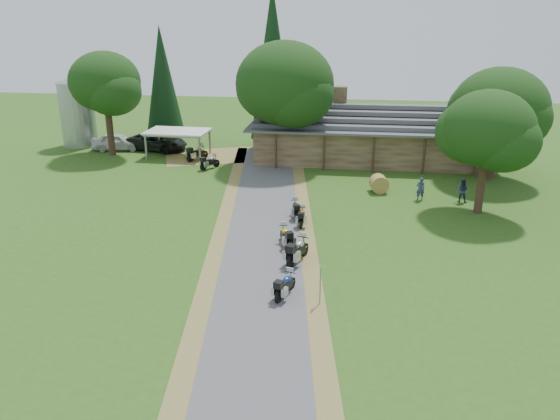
# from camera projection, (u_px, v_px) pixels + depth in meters

# --- Properties ---
(ground) EXTENTS (120.00, 120.00, 0.00)m
(ground) POSITION_uv_depth(u_px,v_px,m) (260.00, 273.00, 27.27)
(ground) COLOR #2B5317
(ground) RESTS_ON ground
(driveway) EXTENTS (51.95, 51.95, 0.00)m
(driveway) POSITION_uv_depth(u_px,v_px,m) (263.00, 242.00, 31.07)
(driveway) COLOR #47474A
(driveway) RESTS_ON ground
(lodge) EXTENTS (21.40, 9.40, 4.90)m
(lodge) POSITION_uv_depth(u_px,v_px,m) (373.00, 132.00, 48.04)
(lodge) COLOR brown
(lodge) RESTS_ON ground
(silo) EXTENTS (3.64, 3.64, 6.64)m
(silo) POSITION_uv_depth(u_px,v_px,m) (77.00, 112.00, 52.62)
(silo) COLOR gray
(silo) RESTS_ON ground
(carport) EXTENTS (5.60, 3.83, 2.38)m
(carport) POSITION_uv_depth(u_px,v_px,m) (178.00, 144.00, 49.21)
(carport) COLOR silver
(carport) RESTS_ON ground
(car_white_sedan) EXTENTS (3.59, 6.39, 2.01)m
(car_white_sedan) POSITION_uv_depth(u_px,v_px,m) (117.00, 140.00, 51.62)
(car_white_sedan) COLOR silver
(car_white_sedan) RESTS_ON ground
(car_dark_suv) EXTENTS (3.96, 6.81, 2.45)m
(car_dark_suv) POSITION_uv_depth(u_px,v_px,m) (156.00, 137.00, 51.46)
(car_dark_suv) COLOR black
(car_dark_suv) RESTS_ON ground
(motorcycle_row_a) EXTENTS (1.10, 1.85, 1.20)m
(motorcycle_row_a) POSITION_uv_depth(u_px,v_px,m) (285.00, 284.00, 24.90)
(motorcycle_row_a) COLOR navy
(motorcycle_row_a) RESTS_ON ground
(motorcycle_row_b) EXTENTS (1.35, 2.21, 1.44)m
(motorcycle_row_b) POSITION_uv_depth(u_px,v_px,m) (298.00, 249.00, 28.31)
(motorcycle_row_b) COLOR #9C9FA3
(motorcycle_row_b) RESTS_ON ground
(motorcycle_row_c) EXTENTS (1.24, 1.89, 1.24)m
(motorcycle_row_c) POSITION_uv_depth(u_px,v_px,m) (286.00, 235.00, 30.33)
(motorcycle_row_c) COLOR #CBB807
(motorcycle_row_c) RESTS_ON ground
(motorcycle_row_d) EXTENTS (0.57, 1.69, 1.15)m
(motorcycle_row_d) POSITION_uv_depth(u_px,v_px,m) (302.00, 216.00, 33.36)
(motorcycle_row_d) COLOR #C6390D
(motorcycle_row_d) RESTS_ON ground
(motorcycle_row_e) EXTENTS (0.92, 1.83, 1.20)m
(motorcycle_row_e) POSITION_uv_depth(u_px,v_px,m) (296.00, 208.00, 34.62)
(motorcycle_row_e) COLOR black
(motorcycle_row_e) RESTS_ON ground
(motorcycle_carport_a) EXTENTS (1.71, 2.15, 1.44)m
(motorcycle_carport_a) POSITION_uv_depth(u_px,v_px,m) (197.00, 152.00, 48.02)
(motorcycle_carport_a) COLOR gold
(motorcycle_carport_a) RESTS_ON ground
(motorcycle_carport_b) EXTENTS (1.52, 1.86, 1.26)m
(motorcycle_carport_b) POSITION_uv_depth(u_px,v_px,m) (210.00, 161.00, 45.45)
(motorcycle_carport_b) COLOR slate
(motorcycle_carport_b) RESTS_ON ground
(person_a) EXTENTS (0.57, 0.43, 1.90)m
(person_a) POSITION_uv_depth(u_px,v_px,m) (421.00, 187.00, 37.71)
(person_a) COLOR #2B3454
(person_a) RESTS_ON ground
(person_b) EXTENTS (0.66, 0.57, 1.99)m
(person_b) POSITION_uv_depth(u_px,v_px,m) (462.00, 188.00, 37.30)
(person_b) COLOR #2B3454
(person_b) RESTS_ON ground
(hay_bale) EXTENTS (1.43, 1.35, 1.26)m
(hay_bale) POSITION_uv_depth(u_px,v_px,m) (379.00, 184.00, 39.49)
(hay_bale) COLOR olive
(hay_bale) RESTS_ON ground
(sign_post) EXTENTS (0.34, 0.06, 1.89)m
(sign_post) POSITION_uv_depth(u_px,v_px,m) (320.00, 285.00, 24.07)
(sign_post) COLOR gray
(sign_post) RESTS_ON ground
(oak_lodge_left) EXTENTS (8.09, 8.09, 11.07)m
(oak_lodge_left) POSITION_uv_depth(u_px,v_px,m) (285.00, 100.00, 45.16)
(oak_lodge_left) COLOR black
(oak_lodge_left) RESTS_ON ground
(oak_lodge_right) EXTENTS (7.13, 7.13, 8.98)m
(oak_lodge_right) POSITION_uv_depth(u_px,v_px,m) (498.00, 122.00, 41.42)
(oak_lodge_right) COLOR black
(oak_lodge_right) RESTS_ON ground
(oak_driveway) EXTENTS (5.67, 5.67, 8.93)m
(oak_driveway) POSITION_uv_depth(u_px,v_px,m) (486.00, 146.00, 34.08)
(oak_driveway) COLOR black
(oak_driveway) RESTS_ON ground
(oak_silo) EXTENTS (6.23, 6.23, 10.65)m
(oak_silo) POSITION_uv_depth(u_px,v_px,m) (106.00, 96.00, 48.37)
(oak_silo) COLOR black
(oak_silo) RESTS_ON ground
(cedar_near) EXTENTS (4.20, 4.20, 14.92)m
(cedar_near) POSITION_uv_depth(u_px,v_px,m) (273.00, 69.00, 49.92)
(cedar_near) COLOR black
(cedar_near) RESTS_ON ground
(cedar_far) EXTENTS (3.72, 3.72, 11.29)m
(cedar_far) POSITION_uv_depth(u_px,v_px,m) (163.00, 84.00, 53.97)
(cedar_far) COLOR black
(cedar_far) RESTS_ON ground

